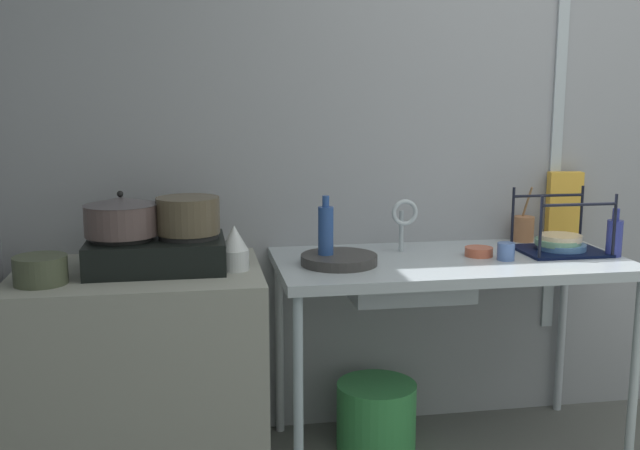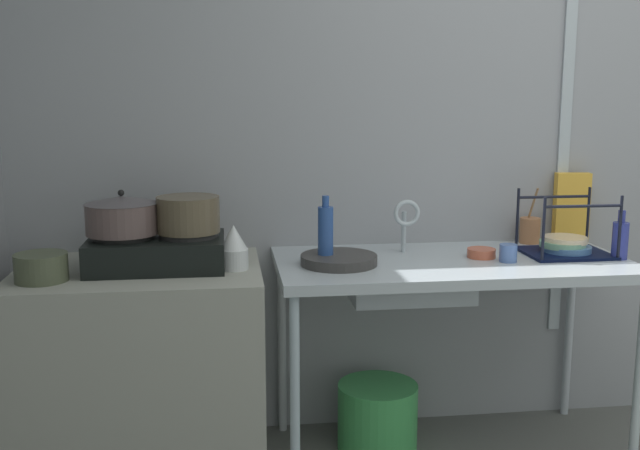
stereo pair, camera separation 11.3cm
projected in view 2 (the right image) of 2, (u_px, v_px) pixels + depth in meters
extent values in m
cube|color=gray|center=(563.00, 122.00, 3.31)|extent=(5.58, 0.10, 2.69)
cube|color=#A4AFB7|center=(567.00, 92.00, 3.23)|extent=(0.05, 0.01, 2.15)
cube|color=gray|center=(143.00, 372.00, 2.87)|extent=(0.91, 0.66, 0.82)
cube|color=#A4AFB7|center=(452.00, 264.00, 2.95)|extent=(1.40, 0.66, 0.04)
cylinder|color=#9DB1BB|center=(295.00, 400.00, 2.66)|extent=(0.04, 0.04, 0.78)
cylinder|color=#A2AFB4|center=(639.00, 382.00, 2.83)|extent=(0.04, 0.04, 0.78)
cylinder|color=#ACB0B7|center=(282.00, 345.00, 3.23)|extent=(0.04, 0.04, 0.78)
cylinder|color=#A8B0BB|center=(569.00, 333.00, 3.40)|extent=(0.04, 0.04, 0.78)
cube|color=black|center=(157.00, 253.00, 2.79)|extent=(0.50, 0.34, 0.12)
cylinder|color=black|center=(123.00, 236.00, 2.77)|extent=(0.22, 0.22, 0.02)
cylinder|color=black|center=(189.00, 234.00, 2.80)|extent=(0.22, 0.22, 0.02)
cylinder|color=#534241|center=(122.00, 219.00, 2.75)|extent=(0.27, 0.27, 0.11)
cone|color=#4B4549|center=(121.00, 200.00, 2.74)|extent=(0.27, 0.27, 0.03)
sphere|color=black|center=(121.00, 193.00, 2.74)|extent=(0.02, 0.02, 0.02)
cylinder|color=brown|center=(188.00, 214.00, 2.78)|extent=(0.24, 0.24, 0.14)
cylinder|color=#454C37|center=(41.00, 267.00, 2.60)|extent=(0.18, 0.18, 0.10)
cylinder|color=silver|center=(234.00, 259.00, 2.78)|extent=(0.11, 0.11, 0.08)
cone|color=silver|center=(234.00, 237.00, 2.77)|extent=(0.10, 0.10, 0.09)
cube|color=#A4AFB7|center=(408.00, 280.00, 2.91)|extent=(0.47, 0.31, 0.14)
cylinder|color=#A4AFB7|center=(404.00, 232.00, 3.07)|extent=(0.02, 0.02, 0.17)
torus|color=#A4AFB7|center=(407.00, 213.00, 3.01)|extent=(0.11, 0.02, 0.11)
cylinder|color=#333130|center=(339.00, 260.00, 2.86)|extent=(0.30, 0.30, 0.04)
cylinder|color=black|center=(544.00, 230.00, 2.87)|extent=(0.01, 0.01, 0.26)
cylinder|color=black|center=(620.00, 228.00, 2.91)|extent=(0.01, 0.01, 0.26)
cylinder|color=black|center=(517.00, 219.00, 3.12)|extent=(0.01, 0.01, 0.26)
cylinder|color=black|center=(588.00, 217.00, 3.16)|extent=(0.01, 0.01, 0.26)
cylinder|color=black|center=(583.00, 206.00, 2.87)|extent=(0.31, 0.01, 0.01)
cylinder|color=black|center=(554.00, 197.00, 3.12)|extent=(0.31, 0.01, 0.01)
cube|color=black|center=(565.00, 253.00, 3.04)|extent=(0.33, 0.28, 0.01)
cylinder|color=teal|center=(567.00, 249.00, 3.03)|extent=(0.20, 0.20, 0.02)
cylinder|color=#669878|center=(563.00, 244.00, 3.04)|extent=(0.19, 0.19, 0.02)
cylinder|color=beige|center=(565.00, 240.00, 3.03)|extent=(0.18, 0.18, 0.02)
cylinder|color=#4B69A8|center=(508.00, 253.00, 2.90)|extent=(0.07, 0.07, 0.07)
cylinder|color=#B8563C|center=(481.00, 253.00, 2.98)|extent=(0.11, 0.11, 0.04)
cylinder|color=navy|center=(326.00, 236.00, 2.85)|extent=(0.06, 0.06, 0.22)
cylinder|color=navy|center=(326.00, 201.00, 2.82)|extent=(0.03, 0.03, 0.04)
cylinder|color=navy|center=(620.00, 241.00, 2.94)|extent=(0.06, 0.06, 0.15)
cylinder|color=navy|center=(622.00, 216.00, 2.93)|extent=(0.03, 0.03, 0.05)
cube|color=gold|center=(571.00, 207.00, 3.28)|extent=(0.16, 0.07, 0.30)
cylinder|color=#A46A44|center=(530.00, 230.00, 3.26)|extent=(0.09, 0.09, 0.11)
cylinder|color=olive|center=(531.00, 211.00, 3.24)|extent=(0.04, 0.08, 0.21)
cylinder|color=green|center=(378.00, 416.00, 3.11)|extent=(0.33, 0.33, 0.28)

